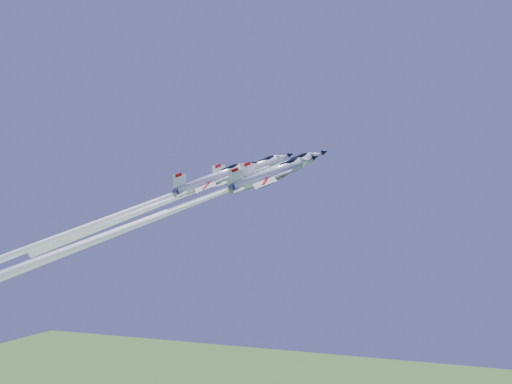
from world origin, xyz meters
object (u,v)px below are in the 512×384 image
(jet_lead, at_px, (153,217))
(jet_right, at_px, (137,225))
(jet_left, at_px, (170,200))
(jet_slot, at_px, (89,226))

(jet_lead, height_order, jet_right, jet_lead)
(jet_left, bearing_deg, jet_slot, -76.26)
(jet_slot, bearing_deg, jet_lead, 79.51)
(jet_left, height_order, jet_right, jet_right)
(jet_lead, height_order, jet_left, jet_lead)
(jet_left, xyz_separation_m, jet_slot, (-9.86, -9.45, -4.44))
(jet_slot, bearing_deg, jet_right, 52.27)
(jet_left, distance_m, jet_slot, 14.36)
(jet_lead, distance_m, jet_slot, 10.74)
(jet_right, height_order, jet_slot, jet_right)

